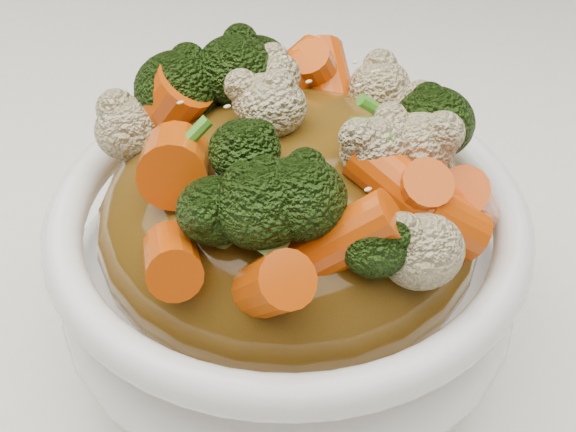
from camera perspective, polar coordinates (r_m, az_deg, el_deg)
tablecloth at (r=0.43m, az=-7.35°, el=-8.06°), size 1.20×0.80×0.04m
bowl at (r=0.37m, az=0.00°, el=-3.64°), size 0.23×0.23×0.08m
sauce_base at (r=0.35m, az=0.00°, el=-0.35°), size 0.19×0.19×0.09m
carrots at (r=0.31m, az=0.00°, el=7.85°), size 0.19×0.19×0.05m
broccoli at (r=0.32m, az=0.00°, el=7.70°), size 0.19×0.19×0.04m
cauliflower at (r=0.32m, az=0.00°, el=7.41°), size 0.19×0.19×0.03m
scallions at (r=0.31m, az=0.00°, el=8.00°), size 0.14×0.14×0.02m
sesame_seeds at (r=0.31m, az=0.00°, el=8.00°), size 0.17×0.17×0.01m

